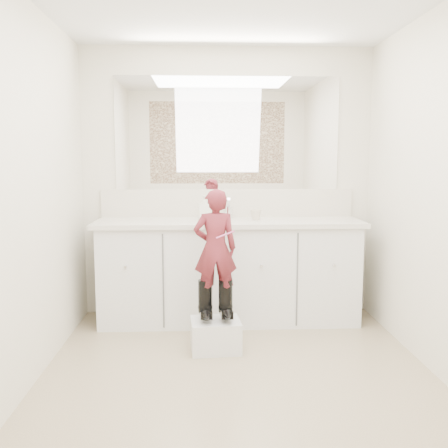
{
  "coord_description": "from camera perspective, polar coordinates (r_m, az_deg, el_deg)",
  "views": [
    {
      "loc": [
        -0.23,
        -3.03,
        1.41
      ],
      "look_at": [
        -0.07,
        0.67,
        0.93
      ],
      "focal_mm": 40.0,
      "sensor_mm": 36.0,
      "label": 1
    }
  ],
  "objects": [
    {
      "name": "floor",
      "position": [
        3.36,
        1.71,
        -17.48
      ],
      "size": [
        3.0,
        3.0,
        0.0
      ],
      "primitive_type": "plane",
      "color": "#877458",
      "rests_on": "ground"
    },
    {
      "name": "wall_back",
      "position": [
        4.54,
        0.38,
        4.75
      ],
      "size": [
        2.6,
        0.0,
        2.6
      ],
      "primitive_type": "plane",
      "rotation": [
        1.57,
        0.0,
        0.0
      ],
      "color": "beige",
      "rests_on": "floor"
    },
    {
      "name": "wall_front",
      "position": [
        1.57,
        5.91,
        -0.44
      ],
      "size": [
        2.6,
        0.0,
        2.6
      ],
      "primitive_type": "plane",
      "rotation": [
        -1.57,
        0.0,
        0.0
      ],
      "color": "beige",
      "rests_on": "floor"
    },
    {
      "name": "wall_left",
      "position": [
        3.22,
        -21.94,
        3.11
      ],
      "size": [
        0.0,
        3.0,
        3.0
      ],
      "primitive_type": "plane",
      "rotation": [
        1.57,
        0.0,
        1.57
      ],
      "color": "beige",
      "rests_on": "floor"
    },
    {
      "name": "wall_right",
      "position": [
        3.4,
        24.22,
        3.19
      ],
      "size": [
        0.0,
        3.0,
        3.0
      ],
      "primitive_type": "plane",
      "rotation": [
        1.57,
        0.0,
        -1.57
      ],
      "color": "beige",
      "rests_on": "floor"
    },
    {
      "name": "vanity_cabinet",
      "position": [
        4.38,
        0.55,
        -5.61
      ],
      "size": [
        2.2,
        0.55,
        0.85
      ],
      "primitive_type": "cube",
      "color": "silver",
      "rests_on": "floor"
    },
    {
      "name": "countertop",
      "position": [
        4.28,
        0.57,
        0.15
      ],
      "size": [
        2.28,
        0.58,
        0.04
      ],
      "primitive_type": "cube",
      "color": "beige",
      "rests_on": "vanity_cabinet"
    },
    {
      "name": "backsplash",
      "position": [
        4.54,
        0.39,
        2.41
      ],
      "size": [
        2.28,
        0.03,
        0.25
      ],
      "primitive_type": "cube",
      "color": "beige",
      "rests_on": "countertop"
    },
    {
      "name": "mirror",
      "position": [
        4.53,
        0.39,
        10.31
      ],
      "size": [
        2.0,
        0.02,
        1.0
      ],
      "primitive_type": "cube",
      "color": "white",
      "rests_on": "wall_back"
    },
    {
      "name": "dot_panel",
      "position": [
        1.58,
        6.08,
        16.01
      ],
      "size": [
        2.0,
        0.01,
        1.2
      ],
      "primitive_type": "cube",
      "color": "#472819",
      "rests_on": "wall_front"
    },
    {
      "name": "faucet",
      "position": [
        4.44,
        0.46,
        1.32
      ],
      "size": [
        0.08,
        0.08,
        0.1
      ],
      "primitive_type": "cylinder",
      "color": "silver",
      "rests_on": "countertop"
    },
    {
      "name": "cup",
      "position": [
        4.32,
        3.66,
        1.07
      ],
      "size": [
        0.1,
        0.1,
        0.09
      ],
      "primitive_type": "imported",
      "rotation": [
        0.0,
        0.0,
        -0.07
      ],
      "color": "beige",
      "rests_on": "countertop"
    },
    {
      "name": "soap_bottle",
      "position": [
        4.28,
        -2.3,
        1.85
      ],
      "size": [
        0.11,
        0.11,
        0.21
      ],
      "primitive_type": "imported",
      "rotation": [
        0.0,
        0.0,
        0.18
      ],
      "color": "silver",
      "rests_on": "countertop"
    },
    {
      "name": "step_stool",
      "position": [
        3.79,
        -0.98,
        -12.58
      ],
      "size": [
        0.38,
        0.33,
        0.23
      ],
      "primitive_type": "cube",
      "rotation": [
        0.0,
        0.0,
        0.07
      ],
      "color": "silver",
      "rests_on": "floor"
    },
    {
      "name": "boot_left",
      "position": [
        3.73,
        -2.16,
        -8.66
      ],
      "size": [
        0.12,
        0.21,
        0.3
      ],
      "primitive_type": null,
      "rotation": [
        0.0,
        0.0,
        0.07
      ],
      "color": "black",
      "rests_on": "step_stool"
    },
    {
      "name": "boot_right",
      "position": [
        3.73,
        0.17,
        -8.64
      ],
      "size": [
        0.12,
        0.21,
        0.3
      ],
      "primitive_type": null,
      "rotation": [
        0.0,
        0.0,
        0.07
      ],
      "color": "black",
      "rests_on": "step_stool"
    },
    {
      "name": "toddler",
      "position": [
        3.64,
        -1.01,
        -2.81
      ],
      "size": [
        0.33,
        0.23,
        0.87
      ],
      "primitive_type": "imported",
      "rotation": [
        0.0,
        0.0,
        3.22
      ],
      "color": "#A63338",
      "rests_on": "step_stool"
    },
    {
      "name": "toothbrush",
      "position": [
        3.55,
        0.15,
        -1.21
      ],
      "size": [
        0.14,
        0.02,
        0.06
      ],
      "primitive_type": "cylinder",
      "rotation": [
        0.0,
        1.22,
        0.07
      ],
      "color": "#DD5698",
      "rests_on": "toddler"
    }
  ]
}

